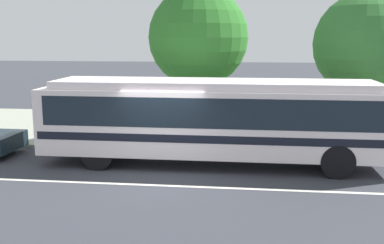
{
  "coord_description": "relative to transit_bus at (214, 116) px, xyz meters",
  "views": [
    {
      "loc": [
        2.48,
        -12.8,
        4.09
      ],
      "look_at": [
        0.72,
        1.91,
        1.3
      ],
      "focal_mm": 42.94,
      "sensor_mm": 36.0,
      "label": 1
    }
  ],
  "objects": [
    {
      "name": "transit_bus",
      "position": [
        0.0,
        0.0,
        0.0
      ],
      "size": [
        10.92,
        2.48,
        2.71
      ],
      "color": "white",
      "rests_on": "ground_plane"
    },
    {
      "name": "pedestrian_waiting_near_sign",
      "position": [
        2.37,
        2.29,
        -0.48
      ],
      "size": [
        0.48,
        0.48,
        1.67
      ],
      "color": "#1A3444",
      "rests_on": "sidewalk_slab"
    },
    {
      "name": "street_tree_mid_block",
      "position": [
        5.5,
        4.08,
        2.18
      ],
      "size": [
        3.98,
        3.98,
        5.64
      ],
      "color": "brown",
      "rests_on": "sidewalk_slab"
    },
    {
      "name": "lane_stripe_center",
      "position": [
        -1.47,
        -2.34,
        -1.58
      ],
      "size": [
        56.0,
        0.16,
        0.01
      ],
      "primitive_type": "cube",
      "color": "silver",
      "rests_on": "ground_plane"
    },
    {
      "name": "bus_stop_sign",
      "position": [
        4.65,
        2.08,
        0.09
      ],
      "size": [
        0.08,
        0.44,
        2.41
      ],
      "color": "gray",
      "rests_on": "sidewalk_slab"
    },
    {
      "name": "ground_plane",
      "position": [
        -1.47,
        -1.54,
        -1.58
      ],
      "size": [
        120.0,
        120.0,
        0.0
      ],
      "primitive_type": "plane",
      "color": "#363840"
    },
    {
      "name": "sidewalk_slab",
      "position": [
        -1.47,
        5.35,
        -1.52
      ],
      "size": [
        60.0,
        8.0,
        0.12
      ],
      "primitive_type": "cube",
      "color": "#999D8B",
      "rests_on": "ground_plane"
    },
    {
      "name": "pedestrian_walking_along_curb",
      "position": [
        3.75,
        3.28,
        -0.45
      ],
      "size": [
        0.47,
        0.47,
        1.73
      ],
      "color": "#3B3D42",
      "rests_on": "sidewalk_slab"
    },
    {
      "name": "street_tree_near_stop",
      "position": [
        -0.94,
        4.11,
        2.43
      ],
      "size": [
        3.96,
        3.96,
        5.89
      ],
      "color": "brown",
      "rests_on": "sidewalk_slab"
    },
    {
      "name": "pedestrian_standing_by_tree",
      "position": [
        4.84,
        2.48,
        -0.44
      ],
      "size": [
        0.41,
        0.41,
        1.73
      ],
      "color": "slate",
      "rests_on": "sidewalk_slab"
    }
  ]
}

